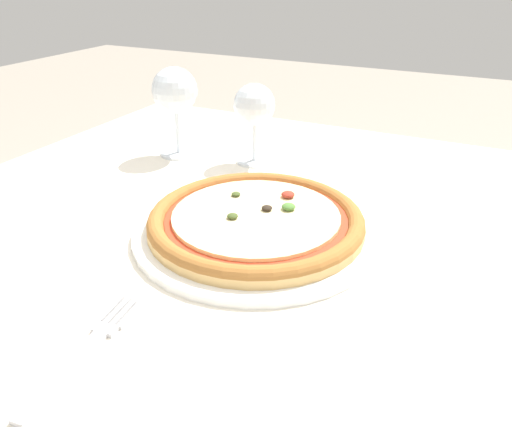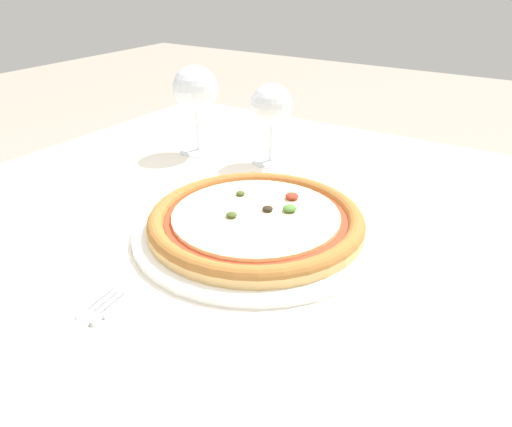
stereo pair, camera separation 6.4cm
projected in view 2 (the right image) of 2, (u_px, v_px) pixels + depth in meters
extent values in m
cube|color=brown|center=(437.00, 294.00, 0.57)|extent=(1.38, 0.83, 0.04)
cube|color=white|center=(440.00, 279.00, 0.56)|extent=(1.48, 0.93, 0.01)
cylinder|color=brown|center=(206.00, 264.00, 1.31)|extent=(0.06, 0.06, 0.71)
cylinder|color=white|center=(256.00, 231.00, 0.65)|extent=(0.32, 0.32, 0.01)
cylinder|color=#E0B26B|center=(256.00, 223.00, 0.64)|extent=(0.28, 0.28, 0.01)
torus|color=#A3662D|center=(256.00, 219.00, 0.64)|extent=(0.28, 0.28, 0.02)
cylinder|color=#BC381E|center=(256.00, 218.00, 0.64)|extent=(0.23, 0.23, 0.00)
cylinder|color=beige|center=(256.00, 215.00, 0.64)|extent=(0.22, 0.22, 0.00)
ellipsoid|color=#425123|center=(240.00, 193.00, 0.69)|extent=(0.01, 0.01, 0.01)
ellipsoid|color=#4C7A33|center=(290.00, 208.00, 0.64)|extent=(0.02, 0.02, 0.01)
ellipsoid|color=#A83323|center=(292.00, 196.00, 0.67)|extent=(0.02, 0.02, 0.01)
ellipsoid|color=#425123|center=(232.00, 215.00, 0.63)|extent=(0.01, 0.01, 0.01)
ellipsoid|color=#2D2319|center=(268.00, 209.00, 0.64)|extent=(0.01, 0.01, 0.01)
cube|color=silver|center=(40.00, 358.00, 0.45)|extent=(0.03, 0.11, 0.00)
cube|color=silver|center=(89.00, 318.00, 0.50)|extent=(0.03, 0.02, 0.00)
cube|color=silver|center=(100.00, 299.00, 0.52)|extent=(0.01, 0.05, 0.00)
cube|color=silver|center=(106.00, 301.00, 0.52)|extent=(0.01, 0.05, 0.00)
cube|color=silver|center=(112.00, 303.00, 0.52)|extent=(0.01, 0.05, 0.00)
cube|color=silver|center=(118.00, 305.00, 0.51)|extent=(0.01, 0.05, 0.00)
cylinder|color=silver|center=(199.00, 150.00, 0.93)|extent=(0.07, 0.07, 0.00)
cylinder|color=silver|center=(198.00, 129.00, 0.91)|extent=(0.01, 0.01, 0.08)
sphere|color=silver|center=(195.00, 88.00, 0.87)|extent=(0.08, 0.08, 0.08)
cylinder|color=silver|center=(271.00, 161.00, 0.88)|extent=(0.06, 0.06, 0.00)
cylinder|color=silver|center=(271.00, 141.00, 0.86)|extent=(0.01, 0.01, 0.07)
sphere|color=silver|center=(272.00, 105.00, 0.83)|extent=(0.07, 0.07, 0.07)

